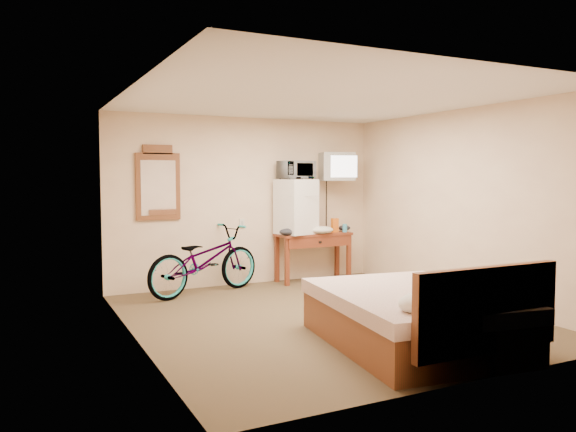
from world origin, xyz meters
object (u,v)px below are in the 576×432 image
at_px(mini_fridge, 296,207).
at_px(microwave, 296,170).
at_px(bed, 416,316).
at_px(desk, 314,242).
at_px(crt_television, 337,167).
at_px(blue_cup, 345,228).
at_px(bicycle, 204,260).
at_px(wall_mirror, 158,184).

height_order(mini_fridge, microwave, microwave).
bearing_deg(bed, desk, 77.38).
relative_size(desk, crt_television, 1.82).
bearing_deg(blue_cup, desk, 172.91).
height_order(mini_fridge, bicycle, mini_fridge).
bearing_deg(crt_television, desk, -177.66).
bearing_deg(mini_fridge, crt_television, -1.35).
bearing_deg(microwave, mini_fridge, -130.19).
relative_size(bicycle, bed, 0.82).
distance_m(desk, microwave, 1.15).
bearing_deg(mini_fridge, bed, -97.62).
relative_size(blue_cup, crt_television, 0.20).
xyz_separation_m(microwave, blue_cup, (0.81, -0.10, -0.91)).
height_order(wall_mirror, bed, wall_mirror).
bearing_deg(wall_mirror, bicycle, -39.10).
bearing_deg(mini_fridge, microwave, 56.27).
distance_m(wall_mirror, bicycle, 1.25).
height_order(desk, crt_television, crt_television).
relative_size(microwave, blue_cup, 3.92).
bearing_deg(blue_cup, crt_television, 143.27).
xyz_separation_m(mini_fridge, microwave, (0.00, 0.00, 0.55)).
xyz_separation_m(crt_television, wall_mirror, (-2.74, 0.25, -0.25)).
bearing_deg(blue_cup, bicycle, -177.70).
height_order(mini_fridge, wall_mirror, wall_mirror).
xyz_separation_m(wall_mirror, bed, (1.58, -3.65, -1.23)).
distance_m(mini_fridge, blue_cup, 0.89).
xyz_separation_m(mini_fridge, wall_mirror, (-2.04, 0.24, 0.36)).
distance_m(microwave, bed, 3.73).
xyz_separation_m(blue_cup, bicycle, (-2.33, -0.09, -0.34)).
distance_m(desk, bicycle, 1.83).
distance_m(mini_fridge, bed, 3.55).
relative_size(desk, wall_mirror, 1.14).
bearing_deg(microwave, desk, -12.80).
distance_m(mini_fridge, microwave, 0.55).
xyz_separation_m(desk, wall_mirror, (-2.34, 0.27, 0.91)).
bearing_deg(microwave, crt_television, -7.83).
bearing_deg(wall_mirror, microwave, -6.57).
bearing_deg(bicycle, wall_mirror, 32.64).
xyz_separation_m(mini_fridge, bicycle, (-1.52, -0.19, -0.69)).
bearing_deg(microwave, bicycle, -179.30).
bearing_deg(mini_fridge, desk, -6.30).
bearing_deg(crt_television, mini_fridge, 178.65).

